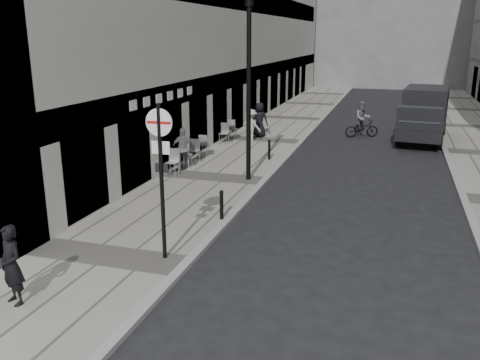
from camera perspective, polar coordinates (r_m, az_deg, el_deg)
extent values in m
plane|color=black|center=(10.25, -12.63, -16.21)|extent=(120.00, 120.00, 0.00)
cube|color=gray|center=(26.81, 2.56, 4.45)|extent=(4.00, 60.00, 0.12)
imported|color=black|center=(11.26, -24.27, -8.72)|extent=(0.72, 0.60, 1.67)
cylinder|color=black|center=(12.12, -8.78, -0.42)|extent=(0.10, 0.10, 3.79)
cylinder|color=white|center=(11.80, -9.08, 6.41)|extent=(0.65, 0.06, 0.65)
cube|color=#B21414|center=(11.78, -9.12, 6.39)|extent=(0.60, 0.03, 0.06)
cube|color=white|center=(11.93, -8.89, 3.61)|extent=(0.45, 0.04, 0.30)
cylinder|color=black|center=(18.70, 0.98, 9.55)|extent=(0.17, 0.17, 6.38)
cylinder|color=black|center=(18.62, 1.03, 19.52)|extent=(0.30, 0.30, 0.37)
cylinder|color=black|center=(15.03, -2.09, -2.90)|extent=(0.11, 0.11, 0.84)
cylinder|color=black|center=(22.32, 3.30, 3.35)|extent=(0.11, 0.11, 0.83)
cylinder|color=black|center=(26.82, 17.46, 4.54)|extent=(0.39, 0.89, 0.86)
cylinder|color=black|center=(26.71, 21.48, 4.12)|extent=(0.39, 0.89, 0.86)
cylinder|color=black|center=(30.39, 18.23, 5.74)|extent=(0.39, 0.89, 0.86)
cylinder|color=black|center=(30.30, 21.78, 5.37)|extent=(0.39, 0.89, 0.86)
cube|color=black|center=(29.30, 20.11, 7.67)|extent=(2.55, 4.07, 2.14)
cube|color=black|center=(26.49, 19.63, 6.22)|extent=(2.34, 2.15, 1.50)
cube|color=#1E2328|center=(25.63, 19.59, 6.90)|extent=(1.91, 0.58, 0.79)
imported|color=black|center=(28.72, 13.50, 5.65)|extent=(1.92, 1.31, 0.96)
imported|color=slate|center=(28.62, 13.58, 6.80)|extent=(1.08, 0.98, 1.81)
imported|color=slate|center=(20.85, -6.39, 3.56)|extent=(1.03, 0.57, 1.67)
imported|color=#B0AAA3|center=(26.17, 1.29, 6.15)|extent=(1.21, 0.95, 1.65)
imported|color=black|center=(27.38, 2.20, 6.78)|extent=(0.91, 0.60, 1.84)
cylinder|color=#AFAFB1|center=(22.61, -4.57, 2.45)|extent=(0.48, 0.48, 0.03)
cylinder|color=#AFAFB1|center=(22.52, -4.60, 3.43)|extent=(0.06, 0.06, 0.80)
cylinder|color=#AFAFB1|center=(22.44, -4.62, 4.42)|extent=(0.76, 0.76, 0.03)
cylinder|color=#B1B1B3|center=(26.36, -1.32, 4.44)|extent=(0.50, 0.50, 0.03)
cylinder|color=#B1B1B3|center=(26.28, -1.33, 5.33)|extent=(0.07, 0.07, 0.85)
cylinder|color=#B1B1B3|center=(26.21, -1.34, 6.24)|extent=(0.80, 0.80, 0.03)
cylinder|color=silver|center=(20.65, -6.79, 1.09)|extent=(0.50, 0.50, 0.03)
cylinder|color=silver|center=(20.55, -6.83, 2.20)|extent=(0.07, 0.07, 0.84)
cylinder|color=silver|center=(20.46, -6.86, 3.34)|extent=(0.79, 0.79, 0.03)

